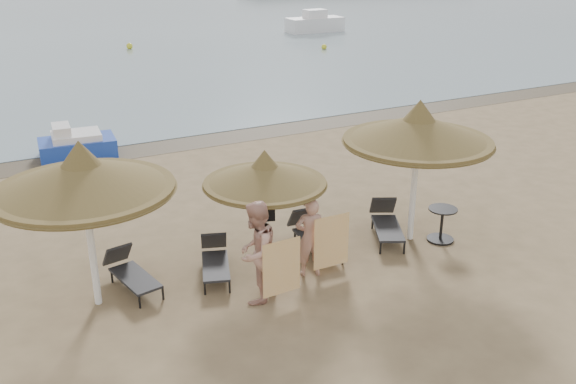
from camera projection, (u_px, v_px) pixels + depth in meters
name	position (u px, v px, depth m)	size (l,w,h in m)	color
ground	(270.00, 277.00, 13.01)	(160.00, 160.00, 0.00)	#927954
wet_sand_strip	(144.00, 149.00, 20.75)	(200.00, 1.60, 0.01)	brown
palapa_left	(83.00, 176.00, 11.15)	(3.24, 3.24, 3.21)	white
palapa_center	(265.00, 174.00, 12.84)	(2.54, 2.54, 2.51)	white
palapa_right	(418.00, 130.00, 13.71)	(3.27, 3.27, 3.24)	white
lounger_far_left	(130.00, 271.00, 12.59)	(0.84, 1.68, 0.72)	black
lounger_near_left	(215.00, 259.00, 13.08)	(1.01, 1.67, 0.71)	black
lounger_near_right	(313.00, 233.00, 14.11)	(0.71, 1.78, 0.78)	black
lounger_far_right	(386.00, 222.00, 14.70)	(1.27, 1.79, 0.77)	black
side_table	(441.00, 225.00, 14.45)	(0.65, 0.65, 0.78)	black
person_left	(256.00, 245.00, 11.81)	(1.06, 0.69, 2.32)	tan
person_right	(310.00, 231.00, 12.77)	(0.89, 0.58, 1.95)	tan
towel_left	(282.00, 267.00, 11.82)	(0.79, 0.05, 1.10)	orange
towel_right	(332.00, 241.00, 12.78)	(0.80, 0.03, 1.13)	orange
bag_patterned	(262.00, 208.00, 13.30)	(0.30, 0.15, 0.36)	silver
bag_dark	(269.00, 213.00, 13.00)	(0.27, 0.16, 0.36)	black
pedal_boat	(76.00, 144.00, 19.92)	(2.37, 1.52, 1.06)	#1E42BA
buoy_mid	(130.00, 46.00, 38.55)	(0.38, 0.38, 0.38)	yellow
buoy_right	(324.00, 47.00, 38.46)	(0.32, 0.32, 0.32)	yellow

